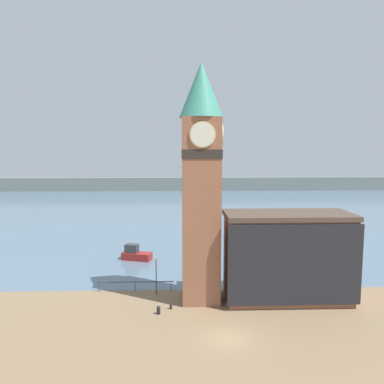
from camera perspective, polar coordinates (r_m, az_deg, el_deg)
name	(u,v)px	position (r m, az deg, el deg)	size (l,w,h in m)	color
ground_plane	(228,339)	(34.15, 5.50, -21.41)	(160.00, 160.00, 0.00)	#846B4C
water	(194,207)	(102.50, 0.38, -2.30)	(160.00, 120.00, 0.00)	slate
far_shoreline	(190,184)	(141.85, -0.27, 1.23)	(180.00, 3.00, 5.00)	slate
pier_railing	(135,283)	(43.90, -8.65, -13.54)	(8.66, 0.08, 1.09)	#333338
clock_tower	(201,177)	(38.42, 1.40, 2.23)	(4.45, 4.45, 24.63)	#935B42
pier_building	(287,256)	(41.30, 14.32, -9.49)	(13.36, 5.84, 9.36)	#935B42
boat_near	(136,254)	(55.43, -8.60, -9.34)	(4.51, 2.80, 2.25)	maroon
mooring_bollard_near	(158,310)	(38.28, -5.13, -17.44)	(0.37, 0.37, 0.81)	black
mooring_bollard_far	(171,306)	(39.31, -3.23, -16.94)	(0.25, 0.25, 0.59)	black
lamp_post	(156,270)	(42.03, -5.49, -11.72)	(0.32, 0.32, 4.03)	#2D2D33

